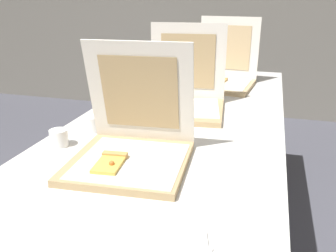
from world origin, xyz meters
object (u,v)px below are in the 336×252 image
pizza_box_front (131,146)px  table (175,135)px  cup_white_near_center (93,124)px  cup_white_far (149,91)px  pizza_box_back (222,76)px  cup_white_near_left (59,138)px  pizza_box_middle (184,98)px

pizza_box_front → table: bearing=78.8°
cup_white_near_center → cup_white_far: bearing=84.4°
cup_white_near_center → pizza_box_back: bearing=67.1°
table → pizza_box_back: bearing=83.2°
cup_white_far → cup_white_near_left: (-0.10, -0.68, 0.00)m
pizza_box_middle → pizza_box_front: bearing=-99.4°
cup_white_far → cup_white_near_center: same height
pizza_box_middle → cup_white_near_left: 0.62m
table → pizza_box_middle: bearing=93.8°
pizza_box_middle → pizza_box_back: size_ratio=0.97×
table → pizza_box_back: 0.74m
cup_white_far → cup_white_near_left: size_ratio=1.00×
pizza_box_middle → cup_white_near_center: (-0.27, -0.36, -0.02)m
pizza_box_middle → cup_white_near_left: (-0.32, -0.53, -0.02)m
table → cup_white_far: size_ratio=37.11×
table → pizza_box_middle: pizza_box_middle is taller
table → pizza_box_back: (0.09, 0.72, 0.10)m
pizza_box_back → cup_white_near_center: size_ratio=6.37×
pizza_box_front → cup_white_far: pizza_box_front is taller
pizza_box_middle → cup_white_near_left: bearing=-127.6°
cup_white_far → pizza_box_front: bearing=-75.4°
table → cup_white_near_left: (-0.33, -0.32, 0.08)m
table → cup_white_near_left: cup_white_near_left is taller
pizza_box_front → pizza_box_middle: size_ratio=0.97×
pizza_box_front → cup_white_near_left: size_ratio=6.00×
table → cup_white_near_left: bearing=-136.2°
table → cup_white_far: cup_white_far is taller
table → cup_white_far: bearing=122.9°
cup_white_near_left → pizza_box_middle: bearing=58.6°
pizza_box_middle → cup_white_far: (-0.22, 0.16, -0.02)m
table → pizza_box_front: size_ratio=6.19×
table → cup_white_far: (-0.24, 0.36, 0.08)m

